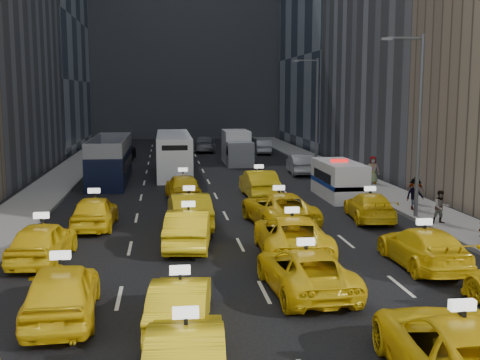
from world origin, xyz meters
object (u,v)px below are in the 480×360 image
Objects in this scene: nypd_van at (339,180)px; double_decker at (110,160)px; city_bus at (174,154)px; taxi_1 at (186,357)px; box_truck at (237,148)px; taxi_2 at (460,352)px.

double_decker is (-14.09, 8.42, 0.47)m from nypd_van.
city_bus reaches higher than nypd_van.
taxi_1 is 24.57m from nypd_van.
nypd_van is 18.46m from box_truck.
city_bus is (4.48, 3.82, 0.00)m from double_decker.
city_bus is (0.30, 34.71, 0.78)m from taxi_1.
nypd_van reaches higher than taxi_1.
box_truck is at bearing 46.44° from city_bus.
city_bus is 1.82× the size of box_truck.
nypd_van is at bearing -51.15° from city_bus.
city_bus is (-9.61, 12.24, 0.48)m from nypd_van.
double_decker is at bearing -78.79° from taxi_1.
nypd_van is at bearing -83.76° from box_truck.
taxi_1 is 34.72m from city_bus.
city_bus reaches higher than taxi_1.
city_bus is at bearing -86.99° from taxi_1.
taxi_2 is 0.54× the size of double_decker.
city_bus reaches higher than double_decker.
box_truck reaches higher than taxi_1.
double_decker is 5.89m from city_bus.
box_truck is at bearing -94.86° from taxi_1.
taxi_1 is 0.78× the size of taxi_2.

